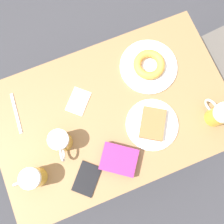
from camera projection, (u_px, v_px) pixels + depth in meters
name	position (u px, v px, depth m)	size (l,w,h in m)	color
ground_plane	(112.00, 134.00, 1.80)	(8.00, 8.00, 0.00)	#333338
table	(112.00, 116.00, 1.15)	(0.66, 1.03, 0.73)	olive
plate_with_cake	(152.00, 124.00, 1.06)	(0.22, 0.22, 0.04)	silver
plate_with_donut	(149.00, 66.00, 1.11)	(0.26, 0.26, 0.05)	silver
beer_mug_left	(33.00, 178.00, 0.96)	(0.08, 0.12, 0.12)	gold
beer_mug_center	(218.00, 114.00, 1.02)	(0.12, 0.08, 0.12)	gold
beer_mug_right	(61.00, 142.00, 0.99)	(0.12, 0.08, 0.12)	gold
napkin_folded	(78.00, 101.00, 1.09)	(0.14, 0.13, 0.00)	white
fork	(16.00, 113.00, 1.08)	(0.19, 0.02, 0.00)	silver
passport_near_edge	(87.00, 179.00, 1.02)	(0.15, 0.15, 0.01)	black
blue_pouch	(119.00, 160.00, 1.02)	(0.18, 0.18, 0.05)	#8C2366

